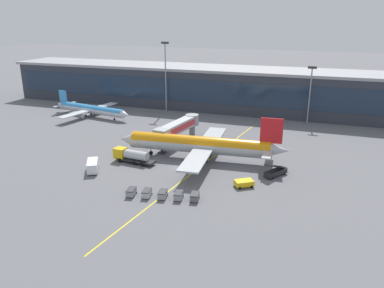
{
  "coord_description": "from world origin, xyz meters",
  "views": [
    {
      "loc": [
        30.45,
        -77.8,
        33.77
      ],
      "look_at": [
        1.19,
        4.82,
        4.5
      ],
      "focal_mm": 35.56,
      "sensor_mm": 36.0,
      "label": 1
    }
  ],
  "objects_px": {
    "baggage_cart_4": "(195,197)",
    "commuter_jet_far": "(91,109)",
    "baggage_cart_0": "(131,192)",
    "baggage_cart_2": "(163,194)",
    "lavatory_truck": "(93,165)",
    "belt_loader": "(276,172)",
    "fuel_tanker": "(132,156)",
    "main_airliner": "(200,145)",
    "baggage_cart_3": "(179,195)",
    "pushback_tug": "(244,183)",
    "baggage_cart_1": "(147,193)"
  },
  "relations": [
    {
      "from": "baggage_cart_1",
      "to": "lavatory_truck",
      "type": "bearing_deg",
      "value": 155.95
    },
    {
      "from": "lavatory_truck",
      "to": "pushback_tug",
      "type": "xyz_separation_m",
      "value": [
        34.64,
        3.26,
        -0.57
      ]
    },
    {
      "from": "pushback_tug",
      "to": "baggage_cart_4",
      "type": "relative_size",
      "value": 1.54
    },
    {
      "from": "main_airliner",
      "to": "baggage_cart_4",
      "type": "xyz_separation_m",
      "value": [
        6.09,
        -21.76,
        -3.07
      ]
    },
    {
      "from": "baggage_cart_0",
      "to": "baggage_cart_1",
      "type": "xyz_separation_m",
      "value": [
        3.15,
        0.57,
        0.0
      ]
    },
    {
      "from": "baggage_cart_4",
      "to": "commuter_jet_far",
      "type": "distance_m",
      "value": 75.4
    },
    {
      "from": "baggage_cart_0",
      "to": "baggage_cart_2",
      "type": "relative_size",
      "value": 1.0
    },
    {
      "from": "lavatory_truck",
      "to": "baggage_cart_0",
      "type": "xyz_separation_m",
      "value": [
        14.46,
        -8.42,
        -0.64
      ]
    },
    {
      "from": "baggage_cart_4",
      "to": "baggage_cart_3",
      "type": "bearing_deg",
      "value": -169.78
    },
    {
      "from": "lavatory_truck",
      "to": "baggage_cart_3",
      "type": "xyz_separation_m",
      "value": [
        23.9,
        -6.72,
        -0.64
      ]
    },
    {
      "from": "fuel_tanker",
      "to": "pushback_tug",
      "type": "xyz_separation_m",
      "value": [
        28.81,
        -4.72,
        -0.9
      ]
    },
    {
      "from": "baggage_cart_3",
      "to": "baggage_cart_0",
      "type": "bearing_deg",
      "value": -169.78
    },
    {
      "from": "baggage_cart_0",
      "to": "baggage_cart_2",
      "type": "xyz_separation_m",
      "value": [
        6.3,
        1.14,
        0.0
      ]
    },
    {
      "from": "fuel_tanker",
      "to": "baggage_cart_3",
      "type": "height_order",
      "value": "fuel_tanker"
    },
    {
      "from": "belt_loader",
      "to": "commuter_jet_far",
      "type": "height_order",
      "value": "commuter_jet_far"
    },
    {
      "from": "main_airliner",
      "to": "lavatory_truck",
      "type": "xyz_separation_m",
      "value": [
        -20.97,
        -15.6,
        -2.43
      ]
    },
    {
      "from": "fuel_tanker",
      "to": "baggage_cart_4",
      "type": "relative_size",
      "value": 3.81
    },
    {
      "from": "belt_loader",
      "to": "baggage_cart_3",
      "type": "xyz_separation_m",
      "value": [
        -16.28,
        -17.96,
        -0.21
      ]
    },
    {
      "from": "pushback_tug",
      "to": "baggage_cart_4",
      "type": "distance_m",
      "value": 12.09
    },
    {
      "from": "pushback_tug",
      "to": "baggage_cart_1",
      "type": "xyz_separation_m",
      "value": [
        -17.03,
        -11.11,
        -0.07
      ]
    },
    {
      "from": "belt_loader",
      "to": "baggage_cart_1",
      "type": "distance_m",
      "value": 29.57
    },
    {
      "from": "baggage_cart_1",
      "to": "baggage_cart_2",
      "type": "relative_size",
      "value": 1.0
    },
    {
      "from": "baggage_cart_2",
      "to": "commuter_jet_far",
      "type": "relative_size",
      "value": 0.08
    },
    {
      "from": "baggage_cart_3",
      "to": "belt_loader",
      "type": "bearing_deg",
      "value": 47.81
    },
    {
      "from": "baggage_cart_3",
      "to": "commuter_jet_far",
      "type": "height_order",
      "value": "commuter_jet_far"
    },
    {
      "from": "baggage_cart_2",
      "to": "baggage_cart_4",
      "type": "distance_m",
      "value": 6.4
    },
    {
      "from": "lavatory_truck",
      "to": "baggage_cart_1",
      "type": "distance_m",
      "value": 19.29
    },
    {
      "from": "belt_loader",
      "to": "baggage_cart_2",
      "type": "height_order",
      "value": "belt_loader"
    },
    {
      "from": "baggage_cart_1",
      "to": "baggage_cart_3",
      "type": "height_order",
      "value": "same"
    },
    {
      "from": "fuel_tanker",
      "to": "main_airliner",
      "type": "bearing_deg",
      "value": 26.74
    },
    {
      "from": "belt_loader",
      "to": "baggage_cart_1",
      "type": "height_order",
      "value": "belt_loader"
    },
    {
      "from": "baggage_cart_0",
      "to": "baggage_cart_3",
      "type": "relative_size",
      "value": 1.0
    },
    {
      "from": "pushback_tug",
      "to": "baggage_cart_4",
      "type": "height_order",
      "value": "baggage_cart_4"
    },
    {
      "from": "baggage_cart_1",
      "to": "commuter_jet_far",
      "type": "height_order",
      "value": "commuter_jet_far"
    },
    {
      "from": "pushback_tug",
      "to": "baggage_cart_3",
      "type": "xyz_separation_m",
      "value": [
        -10.73,
        -9.98,
        -0.07
      ]
    },
    {
      "from": "baggage_cart_3",
      "to": "commuter_jet_far",
      "type": "relative_size",
      "value": 0.08
    },
    {
      "from": "fuel_tanker",
      "to": "belt_loader",
      "type": "distance_m",
      "value": 34.52
    },
    {
      "from": "baggage_cart_3",
      "to": "baggage_cart_4",
      "type": "relative_size",
      "value": 1.0
    },
    {
      "from": "main_airliner",
      "to": "baggage_cart_0",
      "type": "xyz_separation_m",
      "value": [
        -6.51,
        -24.03,
        -3.07
      ]
    },
    {
      "from": "main_airliner",
      "to": "baggage_cart_3",
      "type": "xyz_separation_m",
      "value": [
        2.94,
        -22.32,
        -3.07
      ]
    },
    {
      "from": "lavatory_truck",
      "to": "pushback_tug",
      "type": "bearing_deg",
      "value": 5.37
    },
    {
      "from": "pushback_tug",
      "to": "commuter_jet_far",
      "type": "height_order",
      "value": "commuter_jet_far"
    },
    {
      "from": "main_airliner",
      "to": "baggage_cart_4",
      "type": "bearing_deg",
      "value": -74.37
    },
    {
      "from": "lavatory_truck",
      "to": "commuter_jet_far",
      "type": "relative_size",
      "value": 0.18
    },
    {
      "from": "main_airliner",
      "to": "baggage_cart_1",
      "type": "bearing_deg",
      "value": -98.15
    },
    {
      "from": "main_airliner",
      "to": "pushback_tug",
      "type": "relative_size",
      "value": 9.74
    },
    {
      "from": "belt_loader",
      "to": "baggage_cart_3",
      "type": "relative_size",
      "value": 2.28
    },
    {
      "from": "pushback_tug",
      "to": "baggage_cart_3",
      "type": "height_order",
      "value": "baggage_cart_3"
    },
    {
      "from": "lavatory_truck",
      "to": "belt_loader",
      "type": "height_order",
      "value": "belt_loader"
    },
    {
      "from": "commuter_jet_far",
      "to": "lavatory_truck",
      "type": "bearing_deg",
      "value": -56.11
    }
  ]
}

